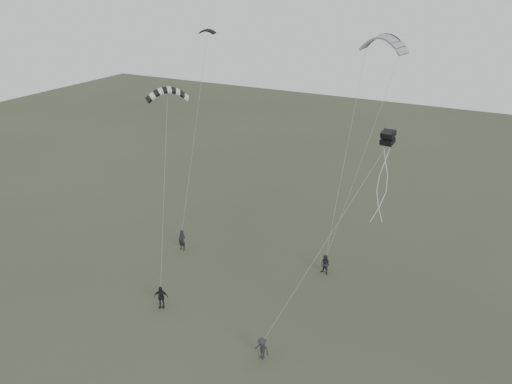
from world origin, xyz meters
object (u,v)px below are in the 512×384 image
at_px(kite_box, 388,138).
at_px(kite_dark_small, 207,30).
at_px(kite_striped, 167,90).
at_px(flyer_center, 161,297).
at_px(flyer_far, 262,348).
at_px(kite_pale_large, 384,37).
at_px(flyer_left, 182,240).
at_px(flyer_right, 325,265).

bearing_deg(kite_box, kite_dark_small, 166.23).
xyz_separation_m(kite_dark_small, kite_striped, (0.81, -6.91, -3.55)).
distance_m(flyer_center, flyer_far, 8.90).
relative_size(kite_dark_small, kite_pale_large, 0.34).
height_order(flyer_left, flyer_center, flyer_left).
xyz_separation_m(flyer_left, kite_striped, (0.70, -1.51, 13.38)).
relative_size(flyer_right, flyer_far, 1.09).
relative_size(flyer_right, kite_striped, 0.54).
xyz_separation_m(kite_striped, kite_box, (16.27, 0.00, -1.31)).
relative_size(flyer_center, kite_box, 2.30).
distance_m(flyer_right, kite_box, 13.50).
distance_m(flyer_left, kite_striped, 13.49).
bearing_deg(flyer_right, flyer_center, -117.52).
xyz_separation_m(flyer_right, kite_box, (4.60, -3.58, 12.18)).
relative_size(flyer_center, kite_pale_large, 0.41).
distance_m(flyer_left, kite_dark_small, 17.77).
relative_size(flyer_left, flyer_center, 1.08).
distance_m(kite_dark_small, kite_box, 19.05).
bearing_deg(kite_striped, kite_pale_large, -2.98).
xyz_separation_m(kite_dark_small, kite_pale_large, (13.59, 4.04, -0.22)).
xyz_separation_m(flyer_center, kite_pale_large, (10.01, 16.95, 16.78)).
xyz_separation_m(flyer_left, kite_pale_large, (13.48, 9.43, 16.71)).
distance_m(flyer_far, kite_dark_small, 25.47).
height_order(flyer_center, kite_pale_large, kite_pale_large).
relative_size(flyer_center, kite_striped, 0.56).
bearing_deg(kite_dark_small, kite_pale_large, 14.15).
bearing_deg(kite_striped, flyer_far, -76.03).
height_order(kite_dark_small, kite_pale_large, kite_pale_large).
distance_m(flyer_far, kite_striped, 19.28).
bearing_deg(kite_striped, flyer_right, -26.52).
xyz_separation_m(flyer_right, flyer_far, (-0.11, -10.94, -0.07)).
bearing_deg(kite_box, kite_striped, -171.75).
bearing_deg(kite_dark_small, flyer_far, -51.48).
bearing_deg(kite_striped, kite_dark_small, 53.10).
bearing_deg(kite_box, flyer_far, -114.34).
xyz_separation_m(flyer_left, flyer_right, (12.36, 2.06, -0.10)).
distance_m(flyer_center, kite_pale_large, 25.87).
bearing_deg(flyer_far, kite_dark_small, 140.13).
bearing_deg(kite_box, kite_pale_large, 115.92).
bearing_deg(kite_dark_small, kite_striped, -85.75).
xyz_separation_m(flyer_center, flyer_far, (8.80, -1.36, -0.10)).
distance_m(kite_pale_large, kite_box, 12.39).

